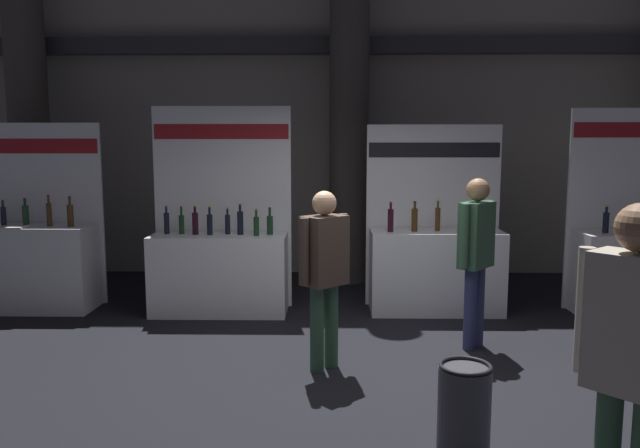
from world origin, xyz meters
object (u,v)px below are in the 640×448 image
(exhibitor_booth_1, at_px, (220,263))
(visitor_1, at_px, (324,264))
(trash_bin, at_px, (464,413))
(visitor_6, at_px, (476,249))
(visitor_0, at_px, (632,350))
(exhibitor_booth_0, at_px, (22,260))
(exhibitor_booth_2, at_px, (435,263))

(exhibitor_booth_1, height_order, visitor_1, exhibitor_booth_1)
(trash_bin, height_order, visitor_6, visitor_6)
(trash_bin, height_order, visitor_1, visitor_1)
(visitor_1, bearing_deg, exhibitor_booth_1, 80.94)
(visitor_0, xyz_separation_m, visitor_1, (-1.48, 2.51, -0.09))
(exhibitor_booth_0, distance_m, visitor_1, 4.21)
(visitor_0, distance_m, visitor_6, 3.12)
(exhibitor_booth_1, relative_size, visitor_0, 1.41)
(exhibitor_booth_2, bearing_deg, exhibitor_booth_0, 179.92)
(exhibitor_booth_1, relative_size, exhibitor_booth_2, 1.10)
(exhibitor_booth_0, height_order, trash_bin, exhibitor_booth_0)
(exhibitor_booth_2, distance_m, visitor_6, 1.42)
(trash_bin, bearing_deg, exhibitor_booth_0, 142.22)
(exhibitor_booth_2, distance_m, trash_bin, 3.60)
(trash_bin, bearing_deg, exhibitor_booth_1, 121.98)
(exhibitor_booth_0, distance_m, trash_bin, 5.85)
(exhibitor_booth_0, distance_m, exhibitor_booth_1, 2.45)
(exhibitor_booth_0, xyz_separation_m, trash_bin, (4.62, -3.58, -0.28))
(exhibitor_booth_1, xyz_separation_m, visitor_0, (2.75, -4.38, 0.45))
(exhibitor_booth_1, distance_m, visitor_6, 3.05)
(trash_bin, bearing_deg, exhibitor_booth_2, 83.34)
(exhibitor_booth_0, bearing_deg, visitor_0, -40.76)
(exhibitor_booth_1, relative_size, trash_bin, 3.82)
(exhibitor_booth_2, height_order, visitor_1, exhibitor_booth_2)
(exhibitor_booth_2, height_order, visitor_6, exhibitor_booth_2)
(trash_bin, xyz_separation_m, visitor_0, (0.58, -0.90, 0.73))
(visitor_1, bearing_deg, visitor_6, -20.86)
(exhibitor_booth_1, height_order, exhibitor_booth_2, exhibitor_booth_1)
(visitor_1, relative_size, visitor_6, 0.95)
(visitor_6, bearing_deg, visitor_0, -139.86)
(trash_bin, relative_size, visitor_6, 0.38)
(exhibitor_booth_0, distance_m, exhibitor_booth_2, 5.03)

